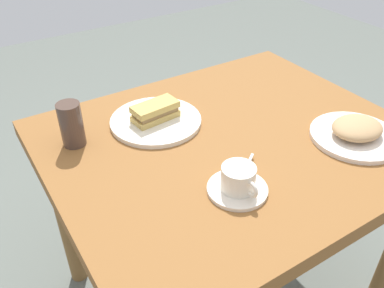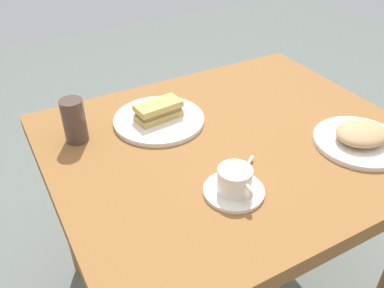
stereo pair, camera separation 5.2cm
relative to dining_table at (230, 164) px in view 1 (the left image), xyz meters
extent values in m
cube|color=brown|center=(0.00, 0.00, 0.07)|extent=(1.02, 0.85, 0.05)
cylinder|color=brown|center=(-0.44, -0.35, -0.28)|extent=(0.06, 0.06, 0.66)
cylinder|color=brown|center=(0.44, -0.35, -0.28)|extent=(0.06, 0.06, 0.66)
cylinder|color=silver|center=(0.14, -0.19, 0.10)|extent=(0.27, 0.27, 0.01)
cube|color=tan|center=(0.14, -0.19, 0.12)|extent=(0.14, 0.08, 0.02)
cube|color=brown|center=(0.14, -0.19, 0.14)|extent=(0.13, 0.07, 0.01)
cube|color=tan|center=(0.14, -0.19, 0.15)|extent=(0.14, 0.08, 0.02)
cylinder|color=silver|center=(0.12, 0.19, 0.10)|extent=(0.15, 0.15, 0.01)
cylinder|color=silver|center=(0.12, 0.19, 0.14)|extent=(0.08, 0.08, 0.06)
cylinder|color=#AD7146|center=(0.12, 0.19, 0.16)|extent=(0.07, 0.07, 0.01)
torus|color=silver|center=(0.12, 0.24, 0.14)|extent=(0.01, 0.04, 0.04)
cube|color=silver|center=(0.04, 0.13, 0.11)|extent=(0.07, 0.05, 0.00)
ellipsoid|color=silver|center=(0.08, 0.16, 0.11)|extent=(0.03, 0.03, 0.01)
cylinder|color=silver|center=(-0.29, 0.19, 0.10)|extent=(0.25, 0.25, 0.01)
ellipsoid|color=tan|center=(-0.29, 0.19, 0.13)|extent=(0.15, 0.13, 0.04)
cylinder|color=#49372E|center=(0.39, -0.21, 0.16)|extent=(0.06, 0.06, 0.13)
camera|label=1|loc=(0.61, 0.76, 0.76)|focal=38.36mm
camera|label=2|loc=(0.57, 0.78, 0.76)|focal=38.36mm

